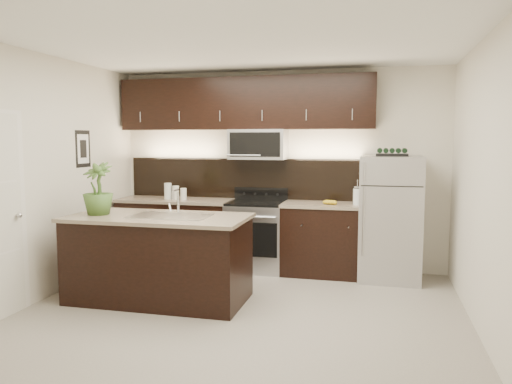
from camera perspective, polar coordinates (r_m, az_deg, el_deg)
ground at (r=5.26m, az=-1.74°, el=-13.61°), size 4.50×4.50×0.00m
room_walls at (r=4.95m, az=-3.16°, el=5.20°), size 4.52×4.02×2.71m
counter_run at (r=6.83m, az=-1.64°, el=-4.93°), size 3.51×0.65×0.94m
upper_fixtures at (r=6.85m, az=-1.14°, el=9.14°), size 3.49×0.40×1.66m
island at (r=5.62m, az=-11.04°, el=-7.40°), size 1.96×0.96×0.94m
sink_faucet at (r=5.48m, az=-9.67°, el=-2.57°), size 0.84×0.50×0.28m
refrigerator at (r=6.48m, az=15.07°, el=-2.94°), size 0.75×0.68×1.56m
wine_rack at (r=6.40m, az=15.27°, el=4.37°), size 0.39×0.24×0.09m
plant at (r=5.75m, az=-17.62°, el=0.38°), size 0.34×0.34×0.58m
canisters at (r=7.00m, az=-9.38°, el=-0.02°), size 0.34×0.12×0.23m
french_press at (r=6.45m, az=11.49°, el=-0.42°), size 0.11×0.11×0.31m
bananas at (r=6.46m, az=8.10°, el=-1.12°), size 0.22×0.19×0.06m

